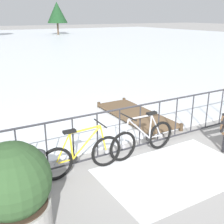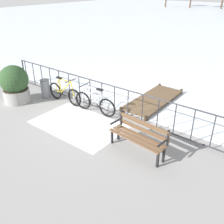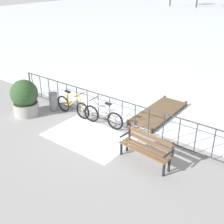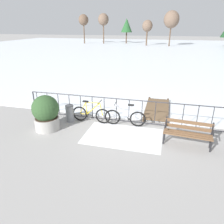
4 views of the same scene
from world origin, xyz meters
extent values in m
plane|color=gray|center=(0.00, 0.00, 0.00)|extent=(160.00, 160.00, 0.00)
cube|color=white|center=(0.00, -1.20, 0.00)|extent=(2.90, 1.86, 0.01)
cylinder|color=#2D2D33|center=(0.00, 0.00, 1.05)|extent=(9.00, 0.04, 0.04)
cylinder|color=#2D2D33|center=(0.00, 0.00, 0.08)|extent=(9.00, 0.04, 0.04)
cylinder|color=#2D2D33|center=(-4.50, 0.00, 0.53)|extent=(0.06, 0.06, 1.05)
cylinder|color=#2D2D33|center=(-4.32, 0.00, 0.57)|extent=(0.03, 0.03, 0.97)
cylinder|color=#2D2D33|center=(-3.78, 0.00, 0.57)|extent=(0.03, 0.03, 0.97)
cylinder|color=#2D2D33|center=(-3.24, 0.00, 0.57)|extent=(0.03, 0.03, 0.97)
cylinder|color=#2D2D33|center=(-2.70, 0.00, 0.57)|extent=(0.03, 0.03, 0.97)
cylinder|color=#2D2D33|center=(-2.16, 0.00, 0.57)|extent=(0.03, 0.03, 0.97)
cylinder|color=#2D2D33|center=(-1.62, 0.00, 0.57)|extent=(0.03, 0.03, 0.97)
cylinder|color=#2D2D33|center=(-1.08, 0.00, 0.57)|extent=(0.03, 0.03, 0.97)
cylinder|color=#2D2D33|center=(-0.54, 0.00, 0.57)|extent=(0.03, 0.03, 0.97)
cylinder|color=#2D2D33|center=(0.00, 0.00, 0.57)|extent=(0.03, 0.03, 0.97)
cylinder|color=#2D2D33|center=(0.54, 0.00, 0.57)|extent=(0.03, 0.03, 0.97)
cylinder|color=#2D2D33|center=(1.08, 0.00, 0.57)|extent=(0.03, 0.03, 0.97)
cylinder|color=#2D2D33|center=(1.62, 0.00, 0.57)|extent=(0.03, 0.03, 0.97)
cylinder|color=#2D2D33|center=(2.16, 0.00, 0.57)|extent=(0.03, 0.03, 0.97)
cylinder|color=#2D2D33|center=(2.70, 0.00, 0.57)|extent=(0.03, 0.03, 0.97)
cylinder|color=#2D2D33|center=(3.24, 0.00, 0.57)|extent=(0.03, 0.03, 0.97)
cylinder|color=#2D2D33|center=(3.78, 0.00, 0.57)|extent=(0.03, 0.03, 0.97)
torus|color=black|center=(-2.10, -0.29, 0.33)|extent=(0.66, 0.07, 0.66)
cylinder|color=gray|center=(-2.10, -0.29, 0.33)|extent=(0.08, 0.06, 0.08)
torus|color=black|center=(-1.05, -0.31, 0.33)|extent=(0.66, 0.07, 0.66)
cylinder|color=gray|center=(-1.05, -0.31, 0.33)|extent=(0.08, 0.06, 0.08)
cylinder|color=yellow|center=(-1.78, -0.30, 0.62)|extent=(0.08, 0.04, 0.53)
cylinder|color=yellow|center=(-1.47, -0.30, 0.63)|extent=(0.61, 0.05, 0.59)
cylinder|color=yellow|center=(-1.49, -0.30, 0.90)|extent=(0.63, 0.05, 0.07)
cylinder|color=yellow|center=(-1.93, -0.30, 0.34)|extent=(0.34, 0.03, 0.05)
cylinder|color=yellow|center=(-1.95, -0.30, 0.61)|extent=(0.32, 0.03, 0.56)
cylinder|color=yellow|center=(-1.11, -0.31, 0.62)|extent=(0.16, 0.04, 0.59)
cube|color=black|center=(-1.80, -0.30, 0.92)|extent=(0.24, 0.10, 0.05)
cylinder|color=black|center=(-1.17, -0.31, 0.96)|extent=(0.04, 0.52, 0.03)
cylinder|color=black|center=(-1.76, -0.30, 0.35)|extent=(0.18, 0.02, 0.18)
torus|color=black|center=(0.41, -0.23, 0.33)|extent=(0.66, 0.10, 0.66)
cylinder|color=gray|center=(0.41, -0.23, 0.33)|extent=(0.08, 0.06, 0.08)
torus|color=black|center=(-0.64, -0.30, 0.33)|extent=(0.66, 0.10, 0.66)
cylinder|color=gray|center=(-0.64, -0.30, 0.33)|extent=(0.08, 0.06, 0.08)
cylinder|color=#B2B2B7|center=(0.10, -0.25, 0.62)|extent=(0.08, 0.04, 0.53)
cylinder|color=#B2B2B7|center=(-0.22, -0.27, 0.63)|extent=(0.61, 0.07, 0.59)
cylinder|color=#B2B2B7|center=(-0.19, -0.27, 0.90)|extent=(0.63, 0.07, 0.07)
cylinder|color=#B2B2B7|center=(0.25, -0.24, 0.34)|extent=(0.34, 0.05, 0.05)
cylinder|color=#B2B2B7|center=(0.27, -0.24, 0.61)|extent=(0.32, 0.05, 0.56)
cylinder|color=#B2B2B7|center=(-0.57, -0.29, 0.62)|extent=(0.16, 0.04, 0.59)
cube|color=black|center=(0.12, -0.25, 0.92)|extent=(0.25, 0.11, 0.05)
cylinder|color=black|center=(-0.51, -0.29, 0.96)|extent=(0.06, 0.52, 0.03)
cylinder|color=black|center=(0.08, -0.25, 0.35)|extent=(0.18, 0.03, 0.18)
cube|color=brown|center=(2.28, -1.16, 0.44)|extent=(1.60, 0.25, 0.04)
cube|color=brown|center=(2.26, -1.31, 0.44)|extent=(1.60, 0.25, 0.04)
cube|color=brown|center=(2.25, -1.46, 0.44)|extent=(1.60, 0.25, 0.04)
cube|color=brown|center=(2.29, -1.06, 0.58)|extent=(1.60, 0.20, 0.12)
cube|color=brown|center=(2.29, -1.06, 0.78)|extent=(1.60, 0.20, 0.12)
cube|color=black|center=(3.01, -1.51, 0.22)|extent=(0.06, 0.06, 0.44)
cube|color=black|center=(3.03, -1.25, 0.22)|extent=(0.06, 0.06, 0.44)
cube|color=black|center=(3.04, -1.13, 0.67)|extent=(0.05, 0.05, 0.45)
cube|color=black|center=(3.02, -1.38, 0.64)|extent=(0.08, 0.40, 0.04)
cube|color=black|center=(1.50, -1.37, 0.22)|extent=(0.06, 0.06, 0.44)
cube|color=black|center=(1.52, -1.11, 0.22)|extent=(0.06, 0.06, 0.44)
cube|color=black|center=(1.53, -0.99, 0.67)|extent=(0.05, 0.05, 0.45)
cube|color=black|center=(1.51, -1.24, 0.64)|extent=(0.08, 0.40, 0.04)
cylinder|color=#9E9B96|center=(-3.05, -1.37, 0.25)|extent=(0.96, 0.96, 0.49)
cylinder|color=#38281E|center=(-3.05, -1.37, 0.50)|extent=(0.88, 0.88, 0.02)
sphere|color=#2D4C28|center=(-3.05, -1.37, 0.89)|extent=(1.05, 1.05, 1.05)
cylinder|color=gray|center=(-2.49, -0.45, 0.36)|extent=(0.34, 0.34, 0.72)
torus|color=#494A4E|center=(-2.49, -0.45, 0.72)|extent=(0.35, 0.35, 0.02)
cube|color=brown|center=(1.09, 1.71, 0.12)|extent=(1.10, 2.83, 0.06)
cylinder|color=#433323|center=(0.59, 0.30, 0.10)|extent=(0.10, 0.10, 0.20)
cylinder|color=#433323|center=(1.58, 0.30, 0.10)|extent=(0.10, 0.10, 0.20)
cylinder|color=#433323|center=(0.59, 3.13, 0.10)|extent=(0.10, 0.10, 0.20)
cylinder|color=#433323|center=(1.58, 3.13, 0.10)|extent=(0.10, 0.10, 0.20)
camera|label=1|loc=(-3.54, -4.80, 2.94)|focal=45.44mm
camera|label=2|loc=(5.09, -6.03, 4.05)|focal=40.07mm
camera|label=3|loc=(5.66, -7.31, 4.99)|focal=45.63mm
camera|label=4|loc=(1.37, -8.09, 3.88)|focal=33.87mm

